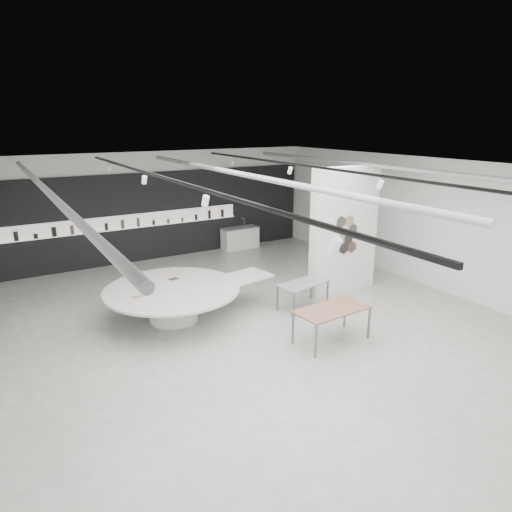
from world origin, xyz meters
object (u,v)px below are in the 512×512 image
display_island (176,298)px  kitchen_counter (240,238)px  sample_table_wood (332,311)px  sample_table_stone (303,285)px  partition_column (344,231)px

display_island → kitchen_counter: 6.79m
kitchen_counter → sample_table_wood: bearing=-105.9°
kitchen_counter → sample_table_stone: bearing=-104.8°
display_island → sample_table_stone: size_ratio=3.19×
sample_table_wood → sample_table_stone: 1.99m
sample_table_wood → kitchen_counter: bearing=75.8°
sample_table_wood → kitchen_counter: size_ratio=1.17×
sample_table_stone → kitchen_counter: 6.20m
partition_column → sample_table_stone: (-1.77, -0.50, -1.16)m
partition_column → sample_table_wood: size_ratio=2.06×
sample_table_wood → sample_table_stone: size_ratio=1.19×
display_island → sample_table_wood: bearing=-59.0°
partition_column → sample_table_wood: bearing=-134.7°
display_island → kitchen_counter: kitchen_counter is taller
partition_column → sample_table_wood: partition_column is taller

